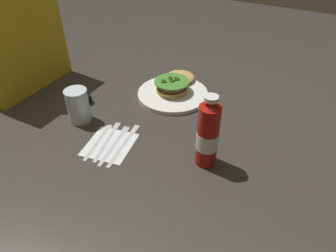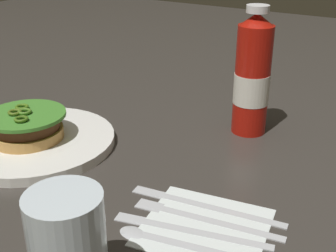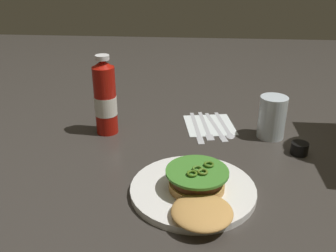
{
  "view_description": "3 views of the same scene",
  "coord_description": "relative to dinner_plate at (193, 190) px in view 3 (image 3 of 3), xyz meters",
  "views": [
    {
      "loc": [
        -0.83,
        -0.49,
        0.65
      ],
      "look_at": [
        -0.13,
        -0.12,
        0.05
      ],
      "focal_mm": 33.33,
      "sensor_mm": 36.0,
      "label": 1
    },
    {
      "loc": [
        -0.46,
        0.43,
        0.35
      ],
      "look_at": [
        -0.1,
        -0.12,
        0.05
      ],
      "focal_mm": 47.18,
      "sensor_mm": 36.0,
      "label": 2
    },
    {
      "loc": [
        0.81,
        -0.02,
        0.49
      ],
      "look_at": [
        -0.12,
        -0.09,
        0.05
      ],
      "focal_mm": 40.5,
      "sensor_mm": 36.0,
      "label": 3
    }
  ],
  "objects": [
    {
      "name": "condiment_cup",
      "position": [
        -0.2,
        0.27,
        0.01
      ],
      "size": [
        0.05,
        0.05,
        0.03
      ],
      "primitive_type": "cylinder",
      "color": "black",
      "rests_on": "ground_plane"
    },
    {
      "name": "napkin",
      "position": [
        -0.36,
        0.04,
        -0.01
      ],
      "size": [
        0.18,
        0.17,
        0.0
      ],
      "primitive_type": "cube",
      "rotation": [
        0.0,
        0.0,
        0.17
      ],
      "color": "white",
      "rests_on": "ground_plane"
    },
    {
      "name": "butter_knife",
      "position": [
        -0.34,
        0.06,
        -0.0
      ],
      "size": [
        0.2,
        0.06,
        0.0
      ],
      "color": "silver",
      "rests_on": "napkin"
    },
    {
      "name": "ketchup_bottle",
      "position": [
        -0.29,
        -0.26,
        0.1
      ],
      "size": [
        0.06,
        0.06,
        0.23
      ],
      "color": "#AF150C",
      "rests_on": "ground_plane"
    },
    {
      "name": "burger_sandwich",
      "position": [
        0.04,
        0.01,
        0.03
      ],
      "size": [
        0.23,
        0.14,
        0.05
      ],
      "color": "tan",
      "rests_on": "dinner_plate"
    },
    {
      "name": "spoon_utensil",
      "position": [
        -0.34,
        0.09,
        -0.0
      ],
      "size": [
        0.19,
        0.05,
        0.0
      ],
      "color": "silver",
      "rests_on": "napkin"
    },
    {
      "name": "ground_plane",
      "position": [
        -0.11,
        0.02,
        -0.01
      ],
      "size": [
        3.0,
        3.0,
        0.0
      ],
      "primitive_type": "plane",
      "color": "#38332F"
    },
    {
      "name": "fork_utensil",
      "position": [
        -0.34,
        0.03,
        -0.0
      ],
      "size": [
        0.2,
        0.05,
        0.0
      ],
      "color": "silver",
      "rests_on": "napkin"
    },
    {
      "name": "dinner_plate",
      "position": [
        0.0,
        0.0,
        0.0
      ],
      "size": [
        0.28,
        0.28,
        0.02
      ],
      "primitive_type": "cylinder",
      "color": "white",
      "rests_on": "ground_plane"
    },
    {
      "name": "steak_knife",
      "position": [
        -0.32,
        0.01,
        -0.0
      ],
      "size": [
        0.22,
        0.05,
        0.0
      ],
      "color": "silver",
      "rests_on": "napkin"
    },
    {
      "name": "water_glass",
      "position": [
        -0.3,
        0.21,
        0.05
      ],
      "size": [
        0.08,
        0.08,
        0.12
      ],
      "primitive_type": "cylinder",
      "color": "silver",
      "rests_on": "ground_plane"
    }
  ]
}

